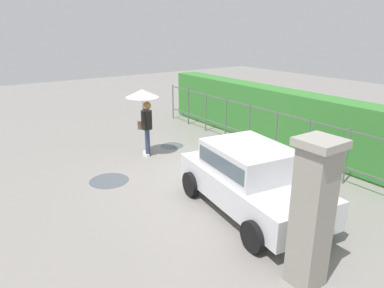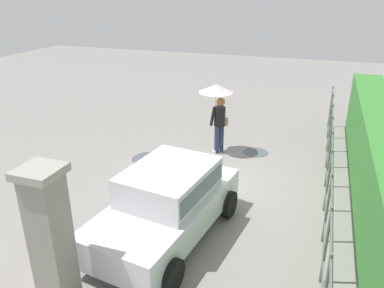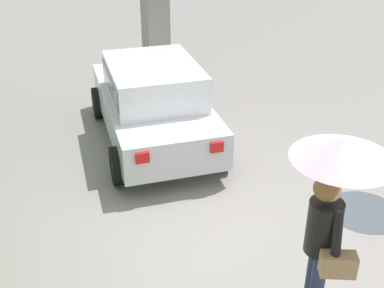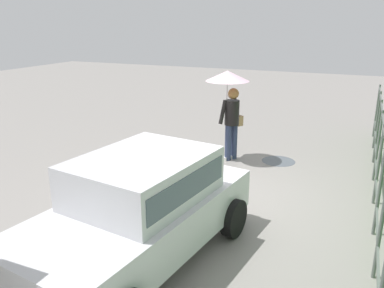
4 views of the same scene
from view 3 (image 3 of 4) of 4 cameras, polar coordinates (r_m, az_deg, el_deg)
ground_plane at (r=7.03m, az=0.87°, el=-7.76°), size 40.00×40.00×0.00m
car at (r=8.51m, az=-4.58°, el=5.20°), size 3.91×2.27×1.48m
pedestrian at (r=4.82m, az=16.43°, el=-4.82°), size 1.01×1.01×2.11m
gate_pillar at (r=10.67m, az=-4.23°, el=12.54°), size 0.60×0.60×2.42m
puddle_near at (r=7.42m, az=19.45°, el=-7.44°), size 1.04×1.04×0.00m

